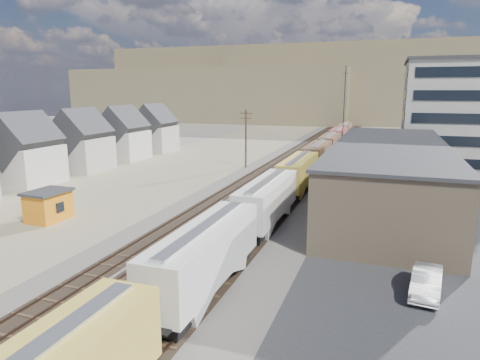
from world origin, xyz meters
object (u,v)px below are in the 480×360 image
(freight_train, at_px, (309,163))
(utility_pole_north, at_px, (246,137))
(maintenance_shed, at_px, (48,205))
(parked_car_blue, at_px, (441,166))
(parked_car_white, at_px, (426,282))

(freight_train, height_order, utility_pole_north, utility_pole_north)
(utility_pole_north, height_order, maintenance_shed, utility_pole_north)
(utility_pole_north, distance_m, parked_car_blue, 33.55)
(utility_pole_north, distance_m, parked_car_white, 48.75)
(utility_pole_north, distance_m, maintenance_shed, 37.37)
(utility_pole_north, xyz_separation_m, parked_car_white, (26.22, -40.86, -4.44))
(freight_train, xyz_separation_m, maintenance_shed, (-21.90, -28.46, -1.15))
(freight_train, relative_size, parked_car_blue, 23.34)
(parked_car_blue, bearing_deg, utility_pole_north, 149.31)
(parked_car_blue, bearing_deg, parked_car_white, -143.17)
(utility_pole_north, relative_size, parked_car_white, 1.91)
(maintenance_shed, relative_size, parked_car_blue, 0.87)
(maintenance_shed, bearing_deg, parked_car_blue, 47.31)
(utility_pole_north, bearing_deg, maintenance_shed, -104.96)
(parked_car_blue, bearing_deg, freight_train, 173.55)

